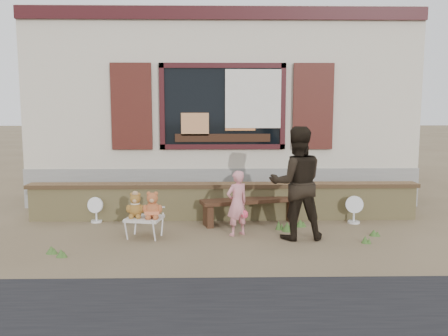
{
  "coord_description": "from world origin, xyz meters",
  "views": [
    {
      "loc": [
        -0.16,
        -7.52,
        2.09
      ],
      "look_at": [
        0.0,
        0.6,
        1.0
      ],
      "focal_mm": 38.0,
      "sensor_mm": 36.0,
      "label": 1
    }
  ],
  "objects_px": {
    "child": "(237,203)",
    "adult": "(297,183)",
    "bench": "(250,205)",
    "teddy_bear_right": "(153,204)",
    "folding_chair": "(144,219)",
    "teddy_bear_left": "(136,205)"
  },
  "relations": [
    {
      "from": "folding_chair",
      "to": "adult",
      "type": "height_order",
      "value": "adult"
    },
    {
      "from": "bench",
      "to": "adult",
      "type": "bearing_deg",
      "value": -71.15
    },
    {
      "from": "folding_chair",
      "to": "child",
      "type": "distance_m",
      "value": 1.49
    },
    {
      "from": "teddy_bear_right",
      "to": "child",
      "type": "distance_m",
      "value": 1.34
    },
    {
      "from": "folding_chair",
      "to": "teddy_bear_right",
      "type": "distance_m",
      "value": 0.28
    },
    {
      "from": "teddy_bear_left",
      "to": "teddy_bear_right",
      "type": "bearing_deg",
      "value": -0.0
    },
    {
      "from": "bench",
      "to": "teddy_bear_left",
      "type": "distance_m",
      "value": 2.06
    },
    {
      "from": "teddy_bear_left",
      "to": "adult",
      "type": "height_order",
      "value": "adult"
    },
    {
      "from": "child",
      "to": "adult",
      "type": "relative_size",
      "value": 0.6
    },
    {
      "from": "child",
      "to": "adult",
      "type": "distance_m",
      "value": 1.0
    },
    {
      "from": "bench",
      "to": "teddy_bear_right",
      "type": "distance_m",
      "value": 1.84
    },
    {
      "from": "bench",
      "to": "child",
      "type": "xyz_separation_m",
      "value": [
        -0.26,
        -0.77,
        0.2
      ]
    },
    {
      "from": "bench",
      "to": "child",
      "type": "distance_m",
      "value": 0.83
    },
    {
      "from": "bench",
      "to": "teddy_bear_left",
      "type": "relative_size",
      "value": 4.45
    },
    {
      "from": "bench",
      "to": "folding_chair",
      "type": "bearing_deg",
      "value": -168.32
    },
    {
      "from": "folding_chair",
      "to": "teddy_bear_left",
      "type": "bearing_deg",
      "value": -180.0
    },
    {
      "from": "folding_chair",
      "to": "adult",
      "type": "bearing_deg",
      "value": 9.12
    },
    {
      "from": "child",
      "to": "teddy_bear_right",
      "type": "bearing_deg",
      "value": -25.07
    },
    {
      "from": "bench",
      "to": "teddy_bear_right",
      "type": "bearing_deg",
      "value": -165.62
    },
    {
      "from": "teddy_bear_left",
      "to": "teddy_bear_right",
      "type": "distance_m",
      "value": 0.28
    },
    {
      "from": "bench",
      "to": "folding_chair",
      "type": "xyz_separation_m",
      "value": [
        -1.73,
        -0.88,
        -0.03
      ]
    },
    {
      "from": "adult",
      "to": "teddy_bear_right",
      "type": "bearing_deg",
      "value": -4.56
    }
  ]
}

